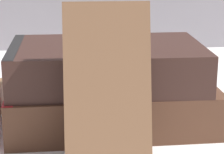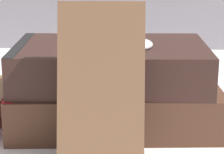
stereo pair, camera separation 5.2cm
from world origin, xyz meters
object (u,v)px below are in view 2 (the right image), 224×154
at_px(book_flat_bottom, 111,102).
at_px(book_leaning_front, 101,92).
at_px(book_flat_top, 106,64).
at_px(reading_glasses, 84,86).
at_px(pocket_watch, 129,44).

height_order(book_flat_bottom, book_leaning_front, book_leaning_front).
bearing_deg(book_leaning_front, book_flat_top, 89.87).
bearing_deg(reading_glasses, book_leaning_front, -64.05).
distance_m(book_flat_bottom, book_flat_top, 0.05).
xyz_separation_m(book_flat_top, book_leaning_front, (-0.00, -0.11, 0.00)).
height_order(book_leaning_front, pocket_watch, book_leaning_front).
height_order(book_flat_top, reading_glasses, book_flat_top).
bearing_deg(reading_glasses, book_flat_bottom, -54.95).
bearing_deg(book_flat_bottom, reading_glasses, 105.59).
relative_size(book_leaning_front, pocket_watch, 2.81).
xyz_separation_m(book_leaning_front, pocket_watch, (0.03, 0.10, 0.03)).
xyz_separation_m(book_flat_bottom, pocket_watch, (0.02, -0.02, 0.08)).
distance_m(book_flat_top, pocket_watch, 0.04).
bearing_deg(reading_glasses, pocket_watch, -49.73).
bearing_deg(book_flat_top, book_leaning_front, -91.39).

